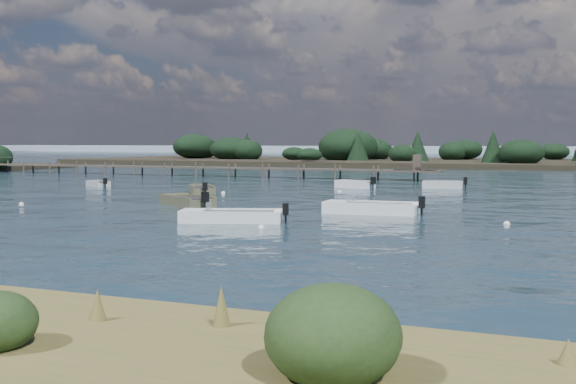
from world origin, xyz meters
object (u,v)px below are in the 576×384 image
at_px(tender_far_white, 355,186).
at_px(tender_far_grey, 98,185).
at_px(dinghy_extra_a, 202,191).
at_px(dinghy_mid_white_a, 231,219).
at_px(dinghy_mid_white_b, 370,210).
at_px(jetty, 199,168).
at_px(dinghy_mid_grey, 187,203).
at_px(tender_far_grey_b, 443,186).

height_order(tender_far_white, tender_far_grey, tender_far_white).
height_order(dinghy_extra_a, dinghy_mid_white_a, dinghy_mid_white_a).
height_order(dinghy_mid_white_b, jetty, jetty).
distance_m(dinghy_mid_white_b, dinghy_mid_grey, 12.13).
distance_m(tender_far_white, dinghy_mid_white_a, 27.84).
xyz_separation_m(dinghy_extra_a, jetty, (-14.13, 24.35, 0.82)).
height_order(tender_far_white, dinghy_mid_white_b, dinghy_mid_white_b).
relative_size(dinghy_mid_white_b, dinghy_mid_white_a, 1.03).
distance_m(dinghy_extra_a, dinghy_mid_grey, 11.24).
bearing_deg(tender_far_grey, tender_far_white, 17.83).
bearing_deg(tender_far_grey_b, dinghy_extra_a, -141.67).
xyz_separation_m(tender_far_grey, jetty, (-1.64, 21.00, 0.84)).
bearing_deg(dinghy_mid_white_b, dinghy_mid_grey, 177.79).
relative_size(tender_far_white, dinghy_mid_grey, 0.80).
distance_m(dinghy_extra_a, jetty, 28.16).
bearing_deg(tender_far_white, tender_far_grey_b, 20.11).
relative_size(dinghy_mid_grey, tender_far_grey, 1.53).
height_order(dinghy_extra_a, jetty, jetty).
distance_m(dinghy_mid_white_a, jetty, 49.01).
relative_size(dinghy_mid_white_b, tender_far_grey, 1.77).
bearing_deg(dinghy_mid_white_a, dinghy_mid_grey, 133.50).
height_order(dinghy_extra_a, tender_far_grey_b, tender_far_grey_b).
xyz_separation_m(dinghy_extra_a, dinghy_mid_grey, (4.71, -10.21, 0.01)).
bearing_deg(dinghy_extra_a, dinghy_mid_white_a, -56.46).
xyz_separation_m(tender_far_white, jetty, (-23.41, 13.99, 0.80)).
bearing_deg(dinghy_extra_a, jetty, 120.12).
height_order(dinghy_extra_a, dinghy_mid_white_b, dinghy_mid_white_b).
distance_m(dinghy_extra_a, tender_far_grey, 12.93).
relative_size(dinghy_mid_white_b, tender_far_grey_b, 1.47).
relative_size(dinghy_extra_a, tender_far_grey_b, 1.15).
bearing_deg(tender_far_grey_b, jetty, 159.53).
height_order(tender_far_white, dinghy_extra_a, tender_far_white).
bearing_deg(dinghy_mid_grey, dinghy_extra_a, 114.77).
bearing_deg(dinghy_mid_white_b, tender_far_grey, 154.44).
bearing_deg(tender_far_white, dinghy_mid_white_a, -85.38).
bearing_deg(dinghy_extra_a, tender_far_white, 48.11).
height_order(dinghy_mid_white_a, jetty, jetty).
bearing_deg(dinghy_mid_white_a, tender_far_grey, 139.19).
height_order(dinghy_extra_a, tender_far_grey, dinghy_extra_a).
bearing_deg(dinghy_mid_white_b, jetty, 131.47).
height_order(tender_far_grey_b, dinghy_mid_white_a, tender_far_grey_b).
bearing_deg(jetty, tender_far_white, -30.86).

